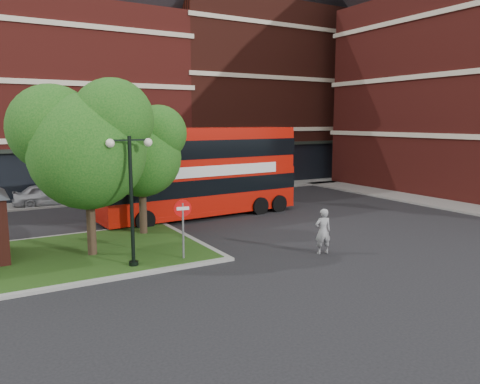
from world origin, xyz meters
TOP-DOWN VIEW (x-y plane):
  - ground at (0.00, 0.00)m, footprint 120.00×120.00m
  - pavement_far at (0.00, 16.50)m, footprint 44.00×3.00m
  - pavement_side at (16.50, 2.00)m, footprint 3.00×28.00m
  - terrace_far_left at (-8.00, 24.00)m, footprint 26.00×12.00m
  - terrace_far_right at (14.00, 24.00)m, footprint 18.00×12.00m
  - traffic_island at (-8.00, 3.00)m, footprint 12.60×7.60m
  - tree_island_west at (-6.60, 2.58)m, footprint 5.40×4.71m
  - tree_island_east at (-3.58, 5.06)m, footprint 4.46×3.90m
  - lamp_island at (-5.50, 0.20)m, footprint 1.72×0.36m
  - lamp_far_left at (2.00, 14.50)m, footprint 1.72×0.36m
  - lamp_far_right at (10.00, 14.50)m, footprint 1.72×0.36m
  - bus at (0.91, 7.84)m, footprint 11.97×3.43m
  - woman at (2.03, -1.75)m, footprint 0.79×0.62m
  - car_silver at (-6.26, 16.00)m, footprint 4.48×2.02m
  - car_white at (6.54, 15.17)m, footprint 3.82×1.52m
  - no_entry_sign at (-3.50, 0.12)m, footprint 0.69×0.20m

SIDE VIEW (x-z plane):
  - ground at x=0.00m, z-range 0.00..0.00m
  - pavement_far at x=0.00m, z-range 0.00..0.12m
  - pavement_side at x=16.50m, z-range 0.00..0.12m
  - traffic_island at x=-8.00m, z-range -0.01..0.14m
  - car_white at x=6.54m, z-range 0.00..1.24m
  - car_silver at x=-6.26m, z-range 0.00..1.49m
  - woman at x=2.03m, z-range 0.00..1.92m
  - no_entry_sign at x=-3.50m, z-range 0.53..3.04m
  - lamp_island at x=-5.50m, z-range 0.33..5.33m
  - lamp_far_left at x=2.00m, z-range 0.33..5.33m
  - lamp_far_right at x=10.00m, z-range 0.33..5.33m
  - bus at x=0.91m, z-range 0.70..5.22m
  - tree_island_east at x=-3.58m, z-range 1.10..7.39m
  - tree_island_west at x=-6.60m, z-range 1.19..8.40m
  - terrace_far_left at x=-8.00m, z-range 0.00..14.00m
  - terrace_far_right at x=14.00m, z-range 0.00..16.00m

